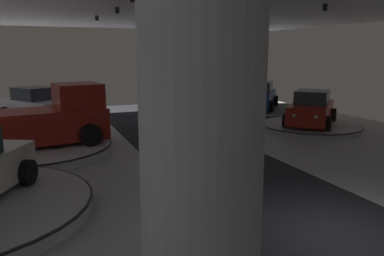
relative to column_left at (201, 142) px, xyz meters
name	(u,v)px	position (x,y,z in m)	size (l,w,h in m)	color
ground	(340,239)	(3.84, 1.54, -2.77)	(24.00, 44.00, 0.06)	#B2B2B7
column_left	(201,142)	(0.00, 0.00, 0.00)	(1.52, 1.52, 5.50)	silver
display_platform_deep_right	(258,109)	(11.53, 17.29, -2.61)	(6.03, 6.03, 0.24)	#333338
display_car_deep_right	(259,96)	(11.55, 17.32, -1.74)	(4.07, 4.38, 1.71)	navy
display_platform_deep_left	(38,122)	(-1.98, 17.21, -2.56)	(4.96, 4.96, 0.33)	#B7B7BC
display_car_deep_left	(36,105)	(-2.00, 17.24, -1.65)	(3.78, 4.51, 1.71)	silver
display_platform_far_right	(310,126)	(10.94, 11.34, -2.62)	(5.06, 5.06, 0.22)	#B7B7BC
display_car_far_right	(311,109)	(10.97, 11.36, -1.76)	(4.28, 4.20, 1.71)	maroon
display_platform_far_left	(36,149)	(-2.08, 11.29, -2.57)	(5.74, 5.74, 0.32)	silver
pickup_truck_far_left	(43,120)	(-1.76, 11.33, -1.50)	(5.53, 3.20, 2.30)	maroon
visitor_walking_near	(205,133)	(3.77, 8.42, -1.84)	(0.32, 0.32, 1.59)	black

